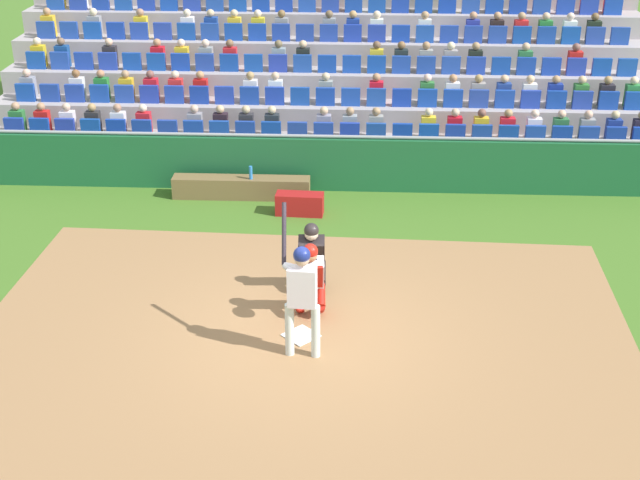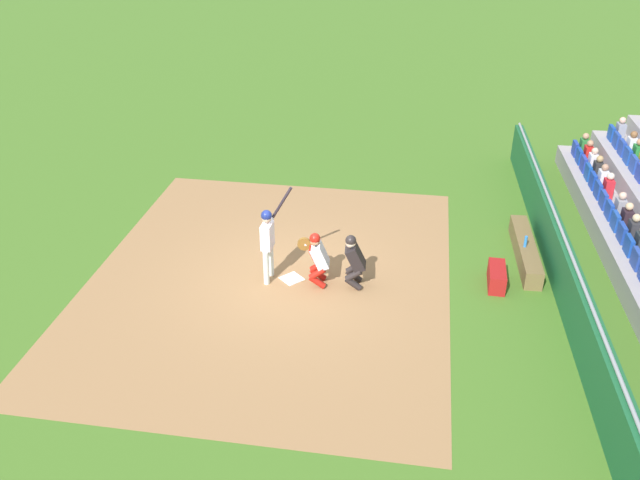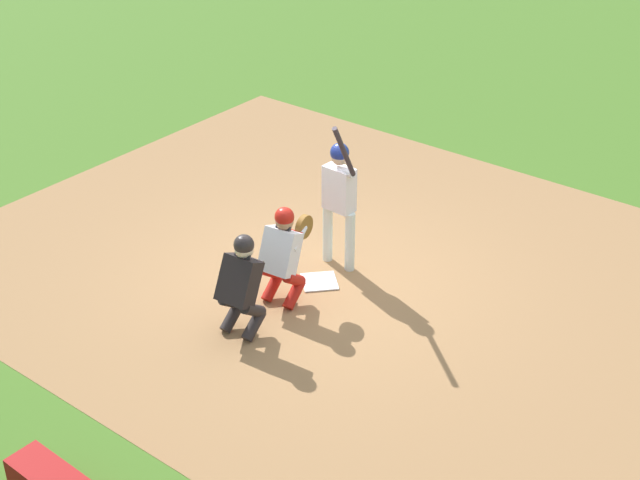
# 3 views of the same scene
# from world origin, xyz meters

# --- Properties ---
(ground_plane) EXTENTS (160.00, 160.00, 0.00)m
(ground_plane) POSITION_xyz_m (0.00, 0.00, 0.00)
(ground_plane) COLOR #426B22
(infield_dirt_patch) EXTENTS (10.19, 8.39, 0.01)m
(infield_dirt_patch) POSITION_xyz_m (0.00, 0.50, 0.00)
(infield_dirt_patch) COLOR #986D46
(infield_dirt_patch) RESTS_ON ground_plane
(home_plate_marker) EXTENTS (0.62, 0.62, 0.02)m
(home_plate_marker) POSITION_xyz_m (0.00, 0.00, 0.02)
(home_plate_marker) COLOR white
(home_plate_marker) RESTS_ON infield_dirt_patch
(batter_at_plate) EXTENTS (0.57, 0.66, 2.20)m
(batter_at_plate) POSITION_xyz_m (-0.05, 0.50, 1.08)
(batter_at_plate) COLOR silver
(batter_at_plate) RESTS_ON ground_plane
(catcher_crouching) EXTENTS (0.49, 0.74, 1.29)m
(catcher_crouching) POSITION_xyz_m (-0.10, -0.59, 0.72)
(catcher_crouching) COLOR #B51911
(catcher_crouching) RESTS_ON ground_plane
(home_plate_umpire) EXTENTS (0.47, 0.48, 1.28)m
(home_plate_umpire) POSITION_xyz_m (-0.08, -1.40, 0.70)
(home_plate_umpire) COLOR #292222
(home_plate_umpire) RESTS_ON ground_plane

